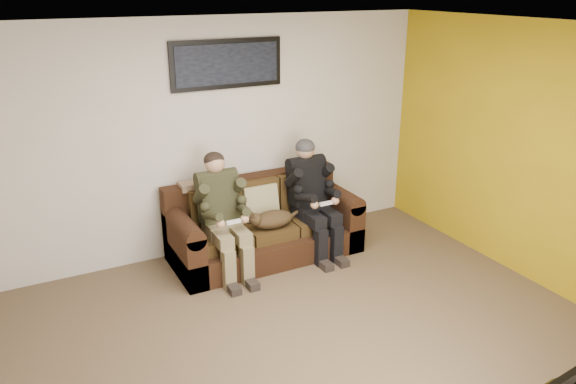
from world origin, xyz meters
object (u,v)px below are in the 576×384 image
cat (271,219)px  person_left (222,208)px  person_right (312,191)px  framed_poster (227,64)px  sofa (262,227)px

cat → person_left: bearing=170.6°
person_right → person_left: bearing=-180.0°
person_left → cat: (0.52, -0.09, -0.19)m
cat → framed_poster: bearing=105.9°
person_left → person_right: 1.07m
person_right → framed_poster: (-0.74, 0.57, 1.39)m
sofa → person_left: 0.68m
person_left → cat: person_left is taller
sofa → framed_poster: size_ratio=1.67×
sofa → person_right: (0.54, -0.17, 0.39)m
person_left → cat: bearing=-9.4°
person_left → framed_poster: bearing=59.2°
person_right → cat: person_right is taller
framed_poster → person_left: bearing=-120.8°
cat → sofa: bearing=87.0°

